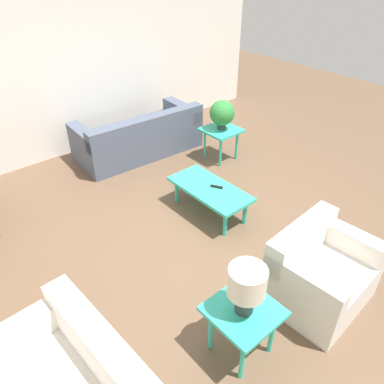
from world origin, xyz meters
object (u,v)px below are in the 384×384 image
at_px(side_table_plant, 221,133).
at_px(side_table_lamp, 243,316).
at_px(sofa, 140,137).
at_px(table_lamp, 247,285).
at_px(potted_plant, 222,113).
at_px(coffee_table, 210,190).
at_px(armchair, 318,274).

bearing_deg(side_table_plant, side_table_lamp, 138.58).
height_order(sofa, table_lamp, table_lamp).
distance_m(side_table_plant, potted_plant, 0.34).
bearing_deg(potted_plant, coffee_table, 130.20).
bearing_deg(sofa, side_table_plant, 134.88).
height_order(side_table_plant, side_table_lamp, same).
relative_size(side_table_plant, potted_plant, 1.17).
relative_size(potted_plant, table_lamp, 1.03).
relative_size(armchair, side_table_lamp, 1.83).
distance_m(side_table_lamp, potted_plant, 3.49).
bearing_deg(side_table_plant, potted_plant, 90.00).
bearing_deg(coffee_table, potted_plant, -49.80).
bearing_deg(armchair, sofa, 80.16).
height_order(coffee_table, side_table_plant, side_table_plant).
distance_m(coffee_table, potted_plant, 1.56).
bearing_deg(potted_plant, side_table_lamp, 138.58).
bearing_deg(side_table_plant, table_lamp, 138.58).
bearing_deg(sofa, side_table_lamp, 71.97).
height_order(side_table_lamp, table_lamp, table_lamp).
distance_m(side_table_plant, table_lamp, 3.49).
height_order(side_table_lamp, potted_plant, potted_plant).
bearing_deg(side_table_lamp, potted_plant, -41.42).
distance_m(armchair, potted_plant, 3.02).
bearing_deg(side_table_plant, sofa, 41.59).
xyz_separation_m(armchair, potted_plant, (2.68, -1.31, 0.46)).
bearing_deg(side_table_lamp, table_lamp, 0.00).
distance_m(armchair, side_table_lamp, 1.00).
distance_m(armchair, side_table_plant, 2.98).
distance_m(side_table_lamp, table_lamp, 0.36).
distance_m(coffee_table, side_table_lamp, 2.01).
height_order(armchair, table_lamp, table_lamp).
xyz_separation_m(sofa, side_table_plant, (-1.00, -0.89, 0.16)).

